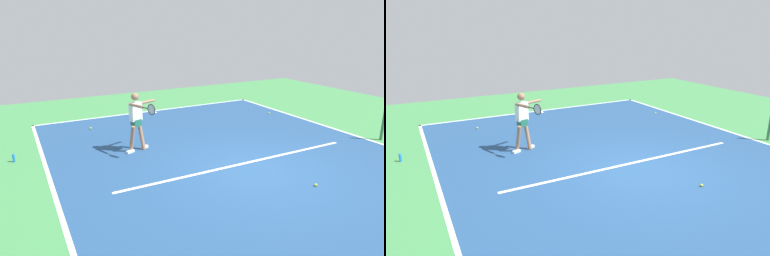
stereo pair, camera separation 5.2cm
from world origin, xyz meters
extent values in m
plane|color=#428E4C|center=(0.00, 0.00, 0.00)|extent=(22.04, 22.04, 0.00)
cube|color=navy|center=(0.00, 0.00, 0.00)|extent=(9.39, 13.81, 0.00)
cube|color=white|center=(0.00, -6.86, 0.00)|extent=(9.39, 0.10, 0.01)
cube|color=white|center=(-4.65, 0.00, 0.00)|extent=(0.10, 13.81, 0.01)
cube|color=white|center=(4.65, 0.00, 0.00)|extent=(0.10, 13.81, 0.01)
cube|color=white|center=(0.00, -0.48, 0.00)|extent=(7.04, 0.10, 0.01)
cube|color=white|center=(0.00, -6.66, 0.00)|extent=(0.10, 0.30, 0.01)
cylinder|color=#38753D|center=(-5.00, 0.00, 0.54)|extent=(0.09, 0.09, 1.07)
cylinder|color=#9E7051|center=(1.98, -2.80, 0.39)|extent=(0.20, 0.30, 0.81)
cube|color=white|center=(1.90, -2.83, 0.04)|extent=(0.26, 0.17, 0.07)
cylinder|color=#9E7051|center=(2.31, -2.68, 0.39)|extent=(0.20, 0.30, 0.81)
cube|color=white|center=(2.39, -2.65, 0.04)|extent=(0.26, 0.17, 0.07)
cube|color=#1E664C|center=(2.15, -2.74, 0.85)|extent=(0.30, 0.27, 0.20)
cube|color=white|center=(2.15, -2.74, 1.17)|extent=(0.38, 0.28, 0.52)
sphere|color=#9E7051|center=(2.15, -2.74, 1.59)|extent=(0.21, 0.21, 0.21)
cylinder|color=#9E7051|center=(1.74, -2.89, 1.38)|extent=(0.52, 0.25, 0.08)
cylinder|color=#9E7051|center=(2.22, -2.44, 1.41)|extent=(0.25, 0.52, 0.08)
cylinder|color=black|center=(2.09, -2.09, 1.41)|extent=(0.10, 0.22, 0.03)
torus|color=black|center=(2.01, -1.86, 1.41)|extent=(0.12, 0.28, 0.29)
cylinder|color=silver|center=(2.01, -1.86, 1.41)|extent=(0.09, 0.24, 0.25)
sphere|color=#CCE033|center=(-0.67, 1.36, 0.03)|extent=(0.07, 0.07, 0.07)
sphere|color=#C6E53D|center=(-3.97, -4.20, 0.03)|extent=(0.07, 0.07, 0.07)
sphere|color=yellow|center=(2.89, -5.50, 0.03)|extent=(0.07, 0.07, 0.07)
cylinder|color=blue|center=(5.35, -3.46, 0.11)|extent=(0.07, 0.07, 0.22)
camera|label=1|loc=(5.17, 6.31, 3.59)|focal=32.27mm
camera|label=2|loc=(5.12, 6.34, 3.59)|focal=32.27mm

